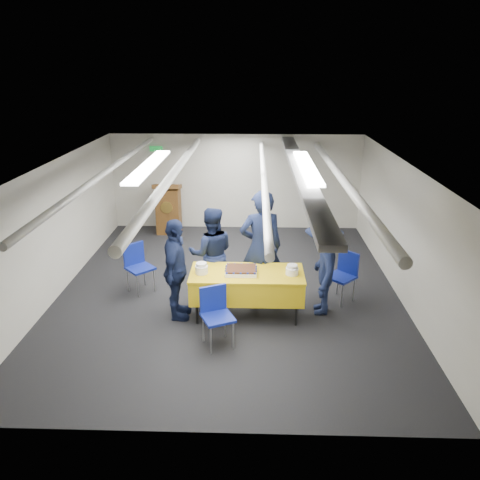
{
  "coord_description": "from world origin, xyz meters",
  "views": [
    {
      "loc": [
        0.44,
        -7.59,
        3.85
      ],
      "look_at": [
        0.21,
        -0.2,
        1.05
      ],
      "focal_mm": 35.0,
      "sensor_mm": 36.0,
      "label": 1
    }
  ],
  "objects_px": {
    "serving_table": "(247,284)",
    "sailor_a": "(261,247)",
    "sailor_c": "(176,270)",
    "sailor_d": "(322,267)",
    "sailor_b": "(211,254)",
    "chair_near": "(216,310)",
    "chair_left": "(137,263)",
    "podium": "(169,208)",
    "sheet_cake": "(241,270)",
    "chair_right": "(344,271)"
  },
  "relations": [
    {
      "from": "podium",
      "to": "sailor_d",
      "type": "xyz_separation_m",
      "value": [
        3.14,
        -3.77,
        0.19
      ]
    },
    {
      "from": "serving_table",
      "to": "chair_right",
      "type": "height_order",
      "value": "chair_right"
    },
    {
      "from": "serving_table",
      "to": "sailor_d",
      "type": "bearing_deg",
      "value": 8.45
    },
    {
      "from": "sheet_cake",
      "to": "sailor_b",
      "type": "xyz_separation_m",
      "value": [
        -0.52,
        0.67,
        0.0
      ]
    },
    {
      "from": "sheet_cake",
      "to": "chair_left",
      "type": "distance_m",
      "value": 2.09
    },
    {
      "from": "chair_near",
      "to": "chair_left",
      "type": "relative_size",
      "value": 1.0
    },
    {
      "from": "sheet_cake",
      "to": "chair_left",
      "type": "height_order",
      "value": "chair_left"
    },
    {
      "from": "chair_near",
      "to": "sailor_d",
      "type": "xyz_separation_m",
      "value": [
        1.63,
        0.96,
        0.27
      ]
    },
    {
      "from": "chair_near",
      "to": "sailor_a",
      "type": "bearing_deg",
      "value": 63.52
    },
    {
      "from": "sailor_d",
      "to": "chair_right",
      "type": "bearing_deg",
      "value": 137.93
    },
    {
      "from": "chair_near",
      "to": "sailor_c",
      "type": "distance_m",
      "value": 1.03
    },
    {
      "from": "sheet_cake",
      "to": "chair_left",
      "type": "bearing_deg",
      "value": 154.56
    },
    {
      "from": "sailor_b",
      "to": "sailor_c",
      "type": "height_order",
      "value": "sailor_c"
    },
    {
      "from": "sailor_c",
      "to": "sailor_d",
      "type": "relative_size",
      "value": 1.03
    },
    {
      "from": "podium",
      "to": "chair_near",
      "type": "xyz_separation_m",
      "value": [
        1.51,
        -4.73,
        -0.08
      ]
    },
    {
      "from": "sheet_cake",
      "to": "sailor_d",
      "type": "bearing_deg",
      "value": 8.59
    },
    {
      "from": "serving_table",
      "to": "sailor_c",
      "type": "height_order",
      "value": "sailor_c"
    },
    {
      "from": "sheet_cake",
      "to": "chair_near",
      "type": "relative_size",
      "value": 0.58
    },
    {
      "from": "sailor_c",
      "to": "sheet_cake",
      "type": "bearing_deg",
      "value": -86.69
    },
    {
      "from": "sailor_a",
      "to": "sailor_d",
      "type": "relative_size",
      "value": 1.22
    },
    {
      "from": "sailor_c",
      "to": "chair_near",
      "type": "bearing_deg",
      "value": -136.16
    },
    {
      "from": "sheet_cake",
      "to": "sailor_a",
      "type": "bearing_deg",
      "value": 60.3
    },
    {
      "from": "chair_near",
      "to": "chair_right",
      "type": "distance_m",
      "value": 2.51
    },
    {
      "from": "chair_right",
      "to": "sailor_a",
      "type": "relative_size",
      "value": 0.44
    },
    {
      "from": "sheet_cake",
      "to": "chair_near",
      "type": "xyz_separation_m",
      "value": [
        -0.34,
        -0.77,
        -0.28
      ]
    },
    {
      "from": "chair_near",
      "to": "sailor_b",
      "type": "xyz_separation_m",
      "value": [
        -0.18,
        1.44,
        0.28
      ]
    },
    {
      "from": "serving_table",
      "to": "chair_right",
      "type": "relative_size",
      "value": 2.06
    },
    {
      "from": "serving_table",
      "to": "sheet_cake",
      "type": "distance_m",
      "value": 0.27
    },
    {
      "from": "chair_near",
      "to": "sailor_b",
      "type": "relative_size",
      "value": 0.53
    },
    {
      "from": "chair_right",
      "to": "sailor_c",
      "type": "relative_size",
      "value": 0.53
    },
    {
      "from": "chair_near",
      "to": "serving_table",
      "type": "bearing_deg",
      "value": 60.92
    },
    {
      "from": "sailor_b",
      "to": "sailor_d",
      "type": "xyz_separation_m",
      "value": [
        1.82,
        -0.48,
        -0.01
      ]
    },
    {
      "from": "chair_left",
      "to": "podium",
      "type": "bearing_deg",
      "value": 89.54
    },
    {
      "from": "podium",
      "to": "sailor_a",
      "type": "distance_m",
      "value": 4.06
    },
    {
      "from": "chair_right",
      "to": "sailor_b",
      "type": "xyz_separation_m",
      "value": [
        -2.27,
        0.03,
        0.28
      ]
    },
    {
      "from": "sailor_c",
      "to": "serving_table",
      "type": "bearing_deg",
      "value": -86.06
    },
    {
      "from": "serving_table",
      "to": "sailor_c",
      "type": "xyz_separation_m",
      "value": [
        -1.11,
        -0.07,
        0.27
      ]
    },
    {
      "from": "sailor_b",
      "to": "sailor_c",
      "type": "relative_size",
      "value": 0.98
    },
    {
      "from": "sailor_b",
      "to": "sailor_d",
      "type": "height_order",
      "value": "sailor_b"
    },
    {
      "from": "serving_table",
      "to": "sailor_d",
      "type": "height_order",
      "value": "sailor_d"
    },
    {
      "from": "serving_table",
      "to": "sailor_a",
      "type": "bearing_deg",
      "value": 67.54
    },
    {
      "from": "sailor_b",
      "to": "serving_table",
      "type": "bearing_deg",
      "value": 126.08
    },
    {
      "from": "podium",
      "to": "chair_left",
      "type": "bearing_deg",
      "value": -90.46
    },
    {
      "from": "chair_right",
      "to": "serving_table",
      "type": "bearing_deg",
      "value": -159.33
    },
    {
      "from": "podium",
      "to": "sailor_d",
      "type": "height_order",
      "value": "sailor_d"
    },
    {
      "from": "sheet_cake",
      "to": "chair_right",
      "type": "xyz_separation_m",
      "value": [
        1.74,
        0.64,
        -0.28
      ]
    },
    {
      "from": "podium",
      "to": "sailor_a",
      "type": "bearing_deg",
      "value": -57.62
    },
    {
      "from": "serving_table",
      "to": "chair_left",
      "type": "distance_m",
      "value": 2.15
    },
    {
      "from": "sailor_d",
      "to": "sailor_a",
      "type": "bearing_deg",
      "value": -106.61
    },
    {
      "from": "sailor_a",
      "to": "chair_left",
      "type": "bearing_deg",
      "value": -18.64
    }
  ]
}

